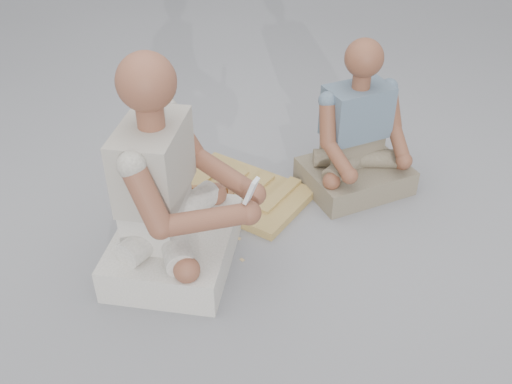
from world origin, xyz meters
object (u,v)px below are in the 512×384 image
(companion, at_px, (357,142))
(carved_panel, at_px, (240,192))
(tool_tray, at_px, (186,213))
(craftsman, at_px, (169,200))

(companion, bearing_deg, carved_panel, -15.19)
(tool_tray, xyz_separation_m, craftsman, (0.05, -0.26, 0.27))
(tool_tray, bearing_deg, carved_panel, 58.61)
(craftsman, xyz_separation_m, companion, (0.68, 0.83, -0.07))
(tool_tray, relative_size, craftsman, 0.55)
(tool_tray, distance_m, craftsman, 0.38)
(carved_panel, xyz_separation_m, tool_tray, (-0.18, -0.30, 0.04))
(craftsman, distance_m, companion, 1.08)
(craftsman, bearing_deg, companion, 132.96)
(carved_panel, relative_size, companion, 0.83)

